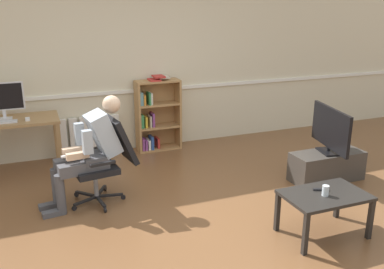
% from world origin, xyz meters
% --- Properties ---
extents(ground_plane, '(18.00, 18.00, 0.00)m').
position_xyz_m(ground_plane, '(0.00, 0.00, 0.00)').
color(ground_plane, brown).
extents(back_wall, '(12.00, 0.13, 2.70)m').
position_xyz_m(back_wall, '(0.00, 2.65, 1.35)').
color(back_wall, beige).
rests_on(back_wall, ground_plane).
extents(computer_desk, '(1.35, 0.64, 0.76)m').
position_xyz_m(computer_desk, '(-1.95, 2.15, 0.65)').
color(computer_desk, '#9E7547').
rests_on(computer_desk, ground_plane).
extents(imac_monitor, '(0.53, 0.14, 0.48)m').
position_xyz_m(imac_monitor, '(-1.94, 2.23, 1.03)').
color(imac_monitor, silver).
rests_on(imac_monitor, computer_desk).
extents(keyboard, '(0.39, 0.12, 0.02)m').
position_xyz_m(keyboard, '(-1.98, 2.01, 0.77)').
color(keyboard, silver).
rests_on(keyboard, computer_desk).
extents(computer_mouse, '(0.06, 0.10, 0.03)m').
position_xyz_m(computer_mouse, '(-1.66, 2.03, 0.77)').
color(computer_mouse, white).
rests_on(computer_mouse, computer_desk).
extents(bookshelf, '(0.68, 0.29, 1.16)m').
position_xyz_m(bookshelf, '(0.17, 2.44, 0.55)').
color(bookshelf, '#AD7F4C').
rests_on(bookshelf, ground_plane).
extents(radiator, '(0.89, 0.08, 0.59)m').
position_xyz_m(radiator, '(-0.83, 2.54, 0.30)').
color(radiator, white).
rests_on(radiator, ground_plane).
extents(office_chair, '(0.79, 0.63, 0.98)m').
position_xyz_m(office_chair, '(-0.86, 0.93, 0.53)').
color(office_chair, black).
rests_on(office_chair, ground_plane).
extents(person_seated, '(0.98, 0.44, 1.23)m').
position_xyz_m(person_seated, '(-1.05, 0.90, 0.65)').
color(person_seated, '#4C4C51').
rests_on(person_seated, ground_plane).
extents(tv_stand, '(0.95, 0.38, 0.38)m').
position_xyz_m(tv_stand, '(1.87, 0.45, 0.19)').
color(tv_stand, '#3D3833').
rests_on(tv_stand, ground_plane).
extents(tv_screen, '(0.26, 0.90, 0.58)m').
position_xyz_m(tv_screen, '(1.87, 0.45, 0.68)').
color(tv_screen, black).
rests_on(tv_screen, tv_stand).
extents(coffee_table, '(0.81, 0.52, 0.44)m').
position_xyz_m(coffee_table, '(0.95, -0.63, 0.38)').
color(coffee_table, black).
rests_on(coffee_table, ground_plane).
extents(drinking_glass, '(0.06, 0.06, 0.10)m').
position_xyz_m(drinking_glass, '(0.92, -0.67, 0.49)').
color(drinking_glass, silver).
rests_on(drinking_glass, coffee_table).
extents(spare_remote, '(0.15, 0.09, 0.02)m').
position_xyz_m(spare_remote, '(0.96, -0.56, 0.45)').
color(spare_remote, black).
rests_on(spare_remote, coffee_table).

